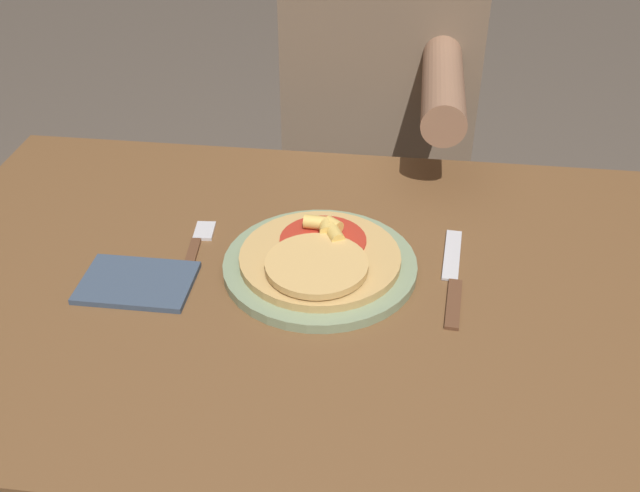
# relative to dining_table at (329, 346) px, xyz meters

# --- Properties ---
(dining_table) EXTENTS (1.19, 0.74, 0.72)m
(dining_table) POSITION_rel_dining_table_xyz_m (0.00, 0.00, 0.00)
(dining_table) COLOR brown
(dining_table) RESTS_ON ground_plane
(plate) EXTENTS (0.27, 0.27, 0.01)m
(plate) POSITION_rel_dining_table_xyz_m (-0.02, 0.03, 0.12)
(plate) COLOR gray
(plate) RESTS_ON dining_table
(pizza) EXTENTS (0.22, 0.22, 0.04)m
(pizza) POSITION_rel_dining_table_xyz_m (-0.02, 0.02, 0.14)
(pizza) COLOR tan
(pizza) RESTS_ON plate
(fork) EXTENTS (0.03, 0.18, 0.00)m
(fork) POSITION_rel_dining_table_xyz_m (-0.20, 0.05, 0.12)
(fork) COLOR brown
(fork) RESTS_ON dining_table
(knife) EXTENTS (0.03, 0.22, 0.00)m
(knife) POSITION_rel_dining_table_xyz_m (0.17, 0.03, 0.12)
(knife) COLOR brown
(knife) RESTS_ON dining_table
(napkin) EXTENTS (0.15, 0.10, 0.01)m
(napkin) POSITION_rel_dining_table_xyz_m (-0.26, -0.04, 0.12)
(napkin) COLOR #38475B
(napkin) RESTS_ON dining_table
(person_diner) EXTENTS (0.38, 0.52, 1.16)m
(person_diner) POSITION_rel_dining_table_xyz_m (0.03, 0.64, 0.06)
(person_diner) COLOR #2D2D38
(person_diner) RESTS_ON ground_plane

